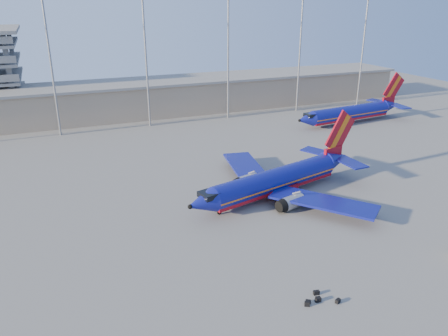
{
  "coord_description": "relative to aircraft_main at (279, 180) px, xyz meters",
  "views": [
    {
      "loc": [
        -27.06,
        -53.0,
        27.58
      ],
      "look_at": [
        -3.56,
        3.8,
        4.0
      ],
      "focal_mm": 35.0,
      "sensor_mm": 36.0,
      "label": 1
    }
  ],
  "objects": [
    {
      "name": "ground",
      "position": [
        -3.75,
        0.07,
        -2.39
      ],
      "size": [
        220.0,
        220.0,
        0.0
      ],
      "primitive_type": "plane",
      "color": "slate",
      "rests_on": "ground"
    },
    {
      "name": "terminal_building",
      "position": [
        6.25,
        58.07,
        1.93
      ],
      "size": [
        122.0,
        16.0,
        8.5
      ],
      "color": "gray",
      "rests_on": "ground"
    },
    {
      "name": "light_mast_row",
      "position": [
        1.25,
        46.07,
        15.17
      ],
      "size": [
        101.6,
        1.6,
        28.65
      ],
      "color": "gray",
      "rests_on": "ground"
    },
    {
      "name": "aircraft_main",
      "position": [
        0.0,
        0.0,
        0.0
      ],
      "size": [
        32.39,
        30.76,
        11.18
      ],
      "rotation": [
        0.0,
        0.0,
        0.25
      ],
      "color": "navy",
      "rests_on": "ground"
    },
    {
      "name": "aircraft_second",
      "position": [
        36.9,
        30.15,
        0.16
      ],
      "size": [
        32.77,
        12.71,
        11.11
      ],
      "rotation": [
        0.0,
        0.0,
        0.11
      ],
      "color": "navy",
      "rests_on": "ground"
    },
    {
      "name": "luggage_pile",
      "position": [
        -8.76,
        -23.84,
        -2.17
      ],
      "size": [
        3.66,
        2.37,
        0.5
      ],
      "color": "black",
      "rests_on": "ground"
    }
  ]
}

